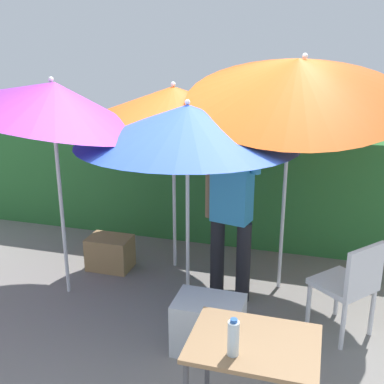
{
  "coord_description": "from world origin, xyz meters",
  "views": [
    {
      "loc": [
        1.19,
        -3.81,
        2.49
      ],
      "look_at": [
        0.0,
        0.3,
        1.1
      ],
      "focal_mm": 44.57,
      "sensor_mm": 36.0,
      "label": 1
    }
  ],
  "objects_px": {
    "umbrella_yellow": "(173,102)",
    "cooler_box": "(209,325)",
    "crate_cardboard": "(110,253)",
    "folding_table": "(253,353)",
    "umbrella_orange": "(52,101)",
    "umbrella_rainbow": "(187,125)",
    "chair_plastic": "(350,283)",
    "bottle_water": "(233,338)",
    "umbrella_navy": "(298,78)",
    "person_vendor": "(232,209)"
  },
  "relations": [
    {
      "from": "umbrella_orange",
      "to": "umbrella_navy",
      "type": "height_order",
      "value": "umbrella_navy"
    },
    {
      "from": "umbrella_yellow",
      "to": "folding_table",
      "type": "distance_m",
      "value": 2.8
    },
    {
      "from": "crate_cardboard",
      "to": "umbrella_orange",
      "type": "bearing_deg",
      "value": -109.91
    },
    {
      "from": "chair_plastic",
      "to": "cooler_box",
      "type": "height_order",
      "value": "chair_plastic"
    },
    {
      "from": "umbrella_rainbow",
      "to": "person_vendor",
      "type": "distance_m",
      "value": 0.91
    },
    {
      "from": "cooler_box",
      "to": "chair_plastic",
      "type": "bearing_deg",
      "value": 25.72
    },
    {
      "from": "crate_cardboard",
      "to": "folding_table",
      "type": "xyz_separation_m",
      "value": [
        1.91,
        -1.92,
        0.44
      ]
    },
    {
      "from": "chair_plastic",
      "to": "bottle_water",
      "type": "xyz_separation_m",
      "value": [
        -0.72,
        -1.48,
        0.32
      ]
    },
    {
      "from": "umbrella_navy",
      "to": "umbrella_yellow",
      "type": "bearing_deg",
      "value": 172.22
    },
    {
      "from": "umbrella_yellow",
      "to": "crate_cardboard",
      "type": "bearing_deg",
      "value": -158.64
    },
    {
      "from": "umbrella_navy",
      "to": "umbrella_orange",
      "type": "bearing_deg",
      "value": -162.77
    },
    {
      "from": "person_vendor",
      "to": "bottle_water",
      "type": "bearing_deg",
      "value": -78.01
    },
    {
      "from": "umbrella_orange",
      "to": "umbrella_yellow",
      "type": "bearing_deg",
      "value": 43.23
    },
    {
      "from": "chair_plastic",
      "to": "crate_cardboard",
      "type": "distance_m",
      "value": 2.62
    },
    {
      "from": "umbrella_yellow",
      "to": "umbrella_rainbow",
      "type": "bearing_deg",
      "value": -61.7
    },
    {
      "from": "umbrella_rainbow",
      "to": "umbrella_yellow",
      "type": "xyz_separation_m",
      "value": [
        -0.34,
        0.64,
        0.11
      ]
    },
    {
      "from": "umbrella_rainbow",
      "to": "umbrella_yellow",
      "type": "distance_m",
      "value": 0.73
    },
    {
      "from": "umbrella_yellow",
      "to": "chair_plastic",
      "type": "distance_m",
      "value": 2.44
    },
    {
      "from": "umbrella_navy",
      "to": "chair_plastic",
      "type": "xyz_separation_m",
      "value": [
        0.6,
        -0.7,
        -1.63
      ]
    },
    {
      "from": "umbrella_rainbow",
      "to": "crate_cardboard",
      "type": "height_order",
      "value": "umbrella_rainbow"
    },
    {
      "from": "umbrella_yellow",
      "to": "bottle_water",
      "type": "xyz_separation_m",
      "value": [
        1.13,
        -2.35,
        -1.03
      ]
    },
    {
      "from": "umbrella_rainbow",
      "to": "folding_table",
      "type": "distance_m",
      "value": 2.11
    },
    {
      "from": "umbrella_yellow",
      "to": "umbrella_navy",
      "type": "distance_m",
      "value": 1.29
    },
    {
      "from": "umbrella_yellow",
      "to": "bottle_water",
      "type": "bearing_deg",
      "value": -64.3
    },
    {
      "from": "umbrella_yellow",
      "to": "person_vendor",
      "type": "bearing_deg",
      "value": -34.49
    },
    {
      "from": "umbrella_yellow",
      "to": "cooler_box",
      "type": "bearing_deg",
      "value": -61.83
    },
    {
      "from": "folding_table",
      "to": "umbrella_yellow",
      "type": "bearing_deg",
      "value": 119.36
    },
    {
      "from": "person_vendor",
      "to": "cooler_box",
      "type": "height_order",
      "value": "person_vendor"
    },
    {
      "from": "chair_plastic",
      "to": "cooler_box",
      "type": "distance_m",
      "value": 1.25
    },
    {
      "from": "bottle_water",
      "to": "person_vendor",
      "type": "bearing_deg",
      "value": 101.99
    },
    {
      "from": "umbrella_navy",
      "to": "chair_plastic",
      "type": "height_order",
      "value": "umbrella_navy"
    },
    {
      "from": "umbrella_rainbow",
      "to": "bottle_water",
      "type": "xyz_separation_m",
      "value": [
        0.79,
        -1.71,
        -0.92
      ]
    },
    {
      "from": "crate_cardboard",
      "to": "chair_plastic",
      "type": "bearing_deg",
      "value": -13.35
    },
    {
      "from": "folding_table",
      "to": "bottle_water",
      "type": "height_order",
      "value": "bottle_water"
    },
    {
      "from": "person_vendor",
      "to": "chair_plastic",
      "type": "relative_size",
      "value": 2.11
    },
    {
      "from": "folding_table",
      "to": "umbrella_orange",
      "type": "bearing_deg",
      "value": 147.37
    },
    {
      "from": "umbrella_orange",
      "to": "cooler_box",
      "type": "relative_size",
      "value": 4.2
    },
    {
      "from": "umbrella_orange",
      "to": "umbrella_yellow",
      "type": "height_order",
      "value": "umbrella_orange"
    },
    {
      "from": "umbrella_yellow",
      "to": "cooler_box",
      "type": "height_order",
      "value": "umbrella_yellow"
    },
    {
      "from": "person_vendor",
      "to": "umbrella_navy",
      "type": "bearing_deg",
      "value": 33.47
    },
    {
      "from": "umbrella_orange",
      "to": "chair_plastic",
      "type": "height_order",
      "value": "umbrella_orange"
    },
    {
      "from": "umbrella_orange",
      "to": "folding_table",
      "type": "bearing_deg",
      "value": -32.63
    },
    {
      "from": "umbrella_orange",
      "to": "cooler_box",
      "type": "bearing_deg",
      "value": -18.99
    },
    {
      "from": "cooler_box",
      "to": "bottle_water",
      "type": "xyz_separation_m",
      "value": [
        0.38,
        -0.95,
        0.6
      ]
    },
    {
      "from": "umbrella_orange",
      "to": "person_vendor",
      "type": "height_order",
      "value": "umbrella_orange"
    },
    {
      "from": "umbrella_orange",
      "to": "chair_plastic",
      "type": "distance_m",
      "value": 3.08
    },
    {
      "from": "umbrella_orange",
      "to": "cooler_box",
      "type": "xyz_separation_m",
      "value": [
        1.63,
        -0.56,
        -1.71
      ]
    },
    {
      "from": "umbrella_yellow",
      "to": "person_vendor",
      "type": "distance_m",
      "value": 1.29
    },
    {
      "from": "bottle_water",
      "to": "umbrella_orange",
      "type": "bearing_deg",
      "value": 143.08
    },
    {
      "from": "crate_cardboard",
      "to": "folding_table",
      "type": "distance_m",
      "value": 2.75
    }
  ]
}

